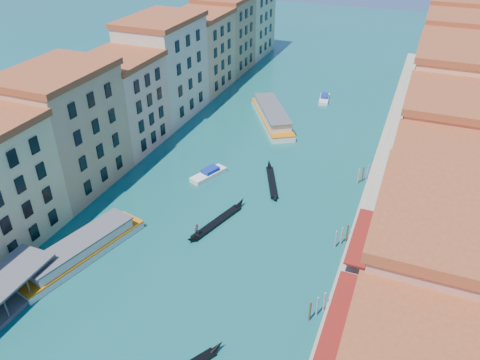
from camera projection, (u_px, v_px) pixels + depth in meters
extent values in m
cube|color=tan|center=(66.00, 133.00, 74.89)|extent=(12.00, 17.00, 19.00)
cube|color=#963D20|center=(53.00, 72.00, 69.62)|extent=(12.80, 17.40, 1.00)
cube|color=#E2A78A|center=(123.00, 105.00, 87.77)|extent=(12.00, 14.00, 16.50)
cube|color=#963D20|center=(116.00, 59.00, 83.15)|extent=(12.80, 14.40, 1.00)
cube|color=beige|center=(164.00, 70.00, 99.46)|extent=(12.00, 18.00, 20.00)
cube|color=#963D20|center=(160.00, 19.00, 93.92)|extent=(12.80, 18.40, 1.00)
cube|color=tan|center=(200.00, 54.00, 113.52)|extent=(12.00, 16.00, 17.50)
cube|color=#963D20|center=(198.00, 14.00, 108.64)|extent=(12.80, 16.40, 1.00)
cube|color=#A5815B|center=(225.00, 36.00, 125.48)|extent=(12.00, 15.00, 18.50)
cube|color=#C5B88B|center=(247.00, 22.00, 137.96)|extent=(12.00, 17.00, 19.00)
cube|color=tan|center=(430.00, 298.00, 44.53)|extent=(12.00, 17.00, 19.00)
cube|color=#963D20|center=(456.00, 212.00, 39.26)|extent=(12.80, 17.40, 1.00)
cube|color=beige|center=(435.00, 218.00, 57.41)|extent=(12.00, 14.00, 16.50)
cube|color=#963D20|center=(452.00, 156.00, 52.79)|extent=(12.80, 14.40, 1.00)
cube|color=#C3724C|center=(440.00, 158.00, 68.84)|extent=(12.00, 16.00, 18.00)
cube|color=#963D20|center=(456.00, 97.00, 63.83)|extent=(12.80, 16.40, 1.00)
cube|color=tan|center=(445.00, 109.00, 81.71)|extent=(12.00, 18.00, 20.00)
cube|color=#963D20|center=(460.00, 49.00, 76.18)|extent=(12.80, 18.40, 1.00)
cube|color=#A15A3D|center=(446.00, 85.00, 95.38)|extent=(12.00, 15.00, 17.50)
cube|color=#963D20|center=(457.00, 39.00, 90.50)|extent=(12.80, 15.40, 1.00)
cube|color=#D8AA89|center=(448.00, 61.00, 107.34)|extent=(12.00, 16.00, 18.50)
cube|color=#963D20|center=(458.00, 17.00, 102.20)|extent=(12.80, 16.40, 1.00)
cube|color=#A76B4E|center=(450.00, 40.00, 120.08)|extent=(12.00, 17.00, 19.50)
cube|color=gray|center=(385.00, 163.00, 84.53)|extent=(4.00, 140.00, 1.00)
cube|color=maroon|center=(341.00, 321.00, 50.43)|extent=(3.20, 15.30, 0.25)
cylinder|color=#535355|center=(336.00, 295.00, 55.68)|extent=(0.12, 0.12, 3.00)
cube|color=maroon|center=(364.00, 237.00, 62.65)|extent=(3.20, 12.60, 0.25)
cylinder|color=#535355|center=(347.00, 262.00, 60.57)|extent=(0.12, 0.12, 3.00)
cylinder|color=#535355|center=(358.00, 226.00, 67.19)|extent=(0.12, 0.12, 3.00)
cylinder|color=#54311C|center=(310.00, 312.00, 53.68)|extent=(0.24, 0.24, 3.20)
cylinder|color=#54311C|center=(317.00, 307.00, 54.28)|extent=(0.24, 0.24, 3.20)
cylinder|color=#54311C|center=(324.00, 303.00, 54.88)|extent=(0.24, 0.24, 3.20)
cylinder|color=#54311C|center=(336.00, 240.00, 64.72)|extent=(0.24, 0.24, 3.20)
cylinder|color=#54311C|center=(341.00, 237.00, 65.31)|extent=(0.24, 0.24, 3.20)
cylinder|color=#54311C|center=(347.00, 234.00, 65.91)|extent=(0.24, 0.24, 3.20)
cylinder|color=#54311C|center=(358.00, 177.00, 78.91)|extent=(0.24, 0.24, 3.20)
cylinder|color=#54311C|center=(363.00, 175.00, 79.51)|extent=(0.24, 0.24, 3.20)
cylinder|color=#54311C|center=(367.00, 173.00, 80.10)|extent=(0.24, 0.24, 3.20)
cylinder|color=#54311C|center=(3.00, 279.00, 58.31)|extent=(0.24, 0.24, 3.20)
cube|color=silver|center=(82.00, 253.00, 63.52)|extent=(8.63, 19.41, 1.14)
cube|color=silver|center=(81.00, 246.00, 62.87)|extent=(7.27, 15.62, 1.52)
cube|color=#535355|center=(80.00, 241.00, 62.40)|extent=(7.66, 16.15, 0.24)
cube|color=orange|center=(82.00, 250.00, 63.25)|extent=(8.68, 19.43, 0.24)
cube|color=white|center=(272.00, 118.00, 100.84)|extent=(15.17, 20.53, 1.27)
cube|color=silver|center=(272.00, 113.00, 100.12)|extent=(12.50, 16.64, 1.69)
cube|color=#535355|center=(272.00, 108.00, 99.59)|extent=(13.04, 17.26, 0.26)
cube|color=orange|center=(272.00, 116.00, 100.54)|extent=(15.21, 20.55, 0.26)
cube|color=black|center=(217.00, 222.00, 69.95)|extent=(4.09, 10.13, 0.51)
cone|color=black|center=(240.00, 203.00, 73.50)|extent=(1.62, 2.47, 1.90)
cone|color=black|center=(191.00, 239.00, 66.01)|extent=(1.51, 2.10, 1.68)
imported|color=#34282B|center=(197.00, 230.00, 66.46)|extent=(0.82, 0.65, 1.96)
cone|color=black|center=(217.00, 347.00, 50.44)|extent=(1.73, 2.10, 1.61)
cube|color=black|center=(272.00, 182.00, 79.58)|extent=(5.00, 9.39, 0.49)
cone|color=black|center=(269.00, 164.00, 83.95)|extent=(1.76, 2.38, 1.82)
cone|color=black|center=(275.00, 198.00, 74.83)|extent=(1.61, 2.04, 1.60)
cube|color=white|center=(208.00, 175.00, 81.40)|extent=(4.59, 7.24, 0.79)
cube|color=navy|center=(210.00, 170.00, 81.34)|extent=(2.76, 3.42, 0.69)
cube|color=white|center=(324.00, 99.00, 110.90)|extent=(2.99, 6.76, 0.75)
cube|color=navy|center=(325.00, 96.00, 110.94)|extent=(2.07, 3.01, 0.65)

